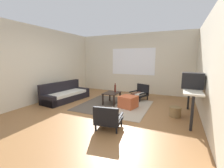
# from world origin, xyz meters

# --- Properties ---
(ground_plane) EXTENTS (7.80, 7.80, 0.00)m
(ground_plane) POSITION_xyz_m (0.00, 0.00, 0.00)
(ground_plane) COLOR olive
(far_wall_with_window) EXTENTS (5.60, 0.13, 2.70)m
(far_wall_with_window) POSITION_xyz_m (0.00, 3.06, 1.35)
(far_wall_with_window) COLOR beige
(far_wall_with_window) RESTS_ON ground
(side_wall_right) EXTENTS (0.12, 6.60, 2.70)m
(side_wall_right) POSITION_xyz_m (2.66, 0.30, 1.35)
(side_wall_right) COLOR beige
(side_wall_right) RESTS_ON ground
(side_wall_left) EXTENTS (0.12, 6.60, 2.70)m
(side_wall_left) POSITION_xyz_m (-2.66, 0.30, 1.35)
(side_wall_left) COLOR beige
(side_wall_left) RESTS_ON ground
(area_rug) EXTENTS (2.27, 2.13, 0.01)m
(area_rug) POSITION_xyz_m (0.06, 0.75, 0.01)
(area_rug) COLOR #4C4238
(area_rug) RESTS_ON ground
(couch) EXTENTS (0.94, 1.91, 0.70)m
(couch) POSITION_xyz_m (-1.92, 0.59, 0.22)
(couch) COLOR black
(couch) RESTS_ON ground
(coffee_table) EXTENTS (0.49, 0.63, 0.41)m
(coffee_table) POSITION_xyz_m (-0.10, 0.87, 0.33)
(coffee_table) COLOR black
(coffee_table) RESTS_ON ground
(armchair_by_window) EXTENTS (0.71, 0.72, 0.59)m
(armchair_by_window) POSITION_xyz_m (0.66, 1.88, 0.27)
(armchair_by_window) COLOR black
(armchair_by_window) RESTS_ON ground
(armchair_striped_foreground) EXTENTS (0.64, 0.66, 0.56)m
(armchair_striped_foreground) POSITION_xyz_m (0.62, -0.91, 0.25)
(armchair_striped_foreground) COLOR black
(armchair_striped_foreground) RESTS_ON ground
(ottoman_orange) EXTENTS (0.60, 0.60, 0.38)m
(ottoman_orange) POSITION_xyz_m (0.55, 0.73, 0.19)
(ottoman_orange) COLOR #BC5633
(ottoman_orange) RESTS_ON ground
(console_shelf) EXTENTS (0.41, 1.72, 0.83)m
(console_shelf) POSITION_xyz_m (2.32, 0.56, 0.74)
(console_shelf) COLOR beige
(console_shelf) RESTS_ON ground
(crt_television) EXTENTS (0.49, 0.33, 0.39)m
(crt_television) POSITION_xyz_m (2.32, 0.46, 1.03)
(crt_television) COLOR black
(crt_television) RESTS_ON console_shelf
(clay_vase) EXTENTS (0.22, 0.22, 0.33)m
(clay_vase) POSITION_xyz_m (2.32, 0.88, 0.96)
(clay_vase) COLOR #A87047
(clay_vase) RESTS_ON console_shelf
(glass_bottle) EXTENTS (0.06, 0.06, 0.32)m
(glass_bottle) POSITION_xyz_m (-0.04, 1.04, 0.54)
(glass_bottle) COLOR #5B2319
(glass_bottle) RESTS_ON coffee_table
(wicker_basket) EXTENTS (0.31, 0.31, 0.27)m
(wicker_basket) POSITION_xyz_m (1.97, 0.53, 0.14)
(wicker_basket) COLOR olive
(wicker_basket) RESTS_ON ground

